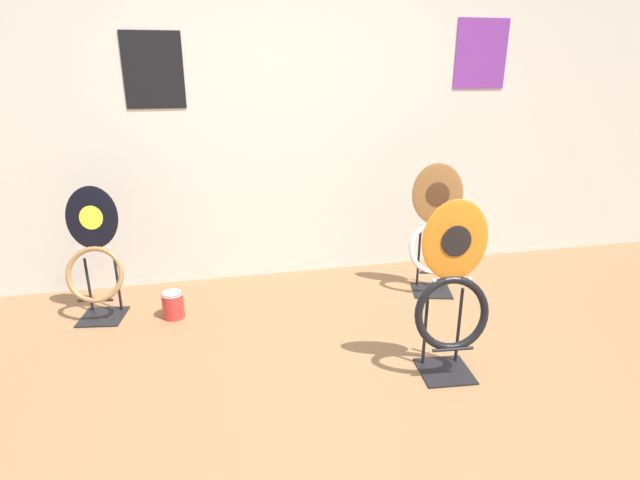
{
  "coord_description": "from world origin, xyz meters",
  "views": [
    {
      "loc": [
        -0.58,
        -1.75,
        1.62
      ],
      "look_at": [
        0.09,
        1.23,
        0.55
      ],
      "focal_mm": 28.0,
      "sensor_mm": 36.0,
      "label": 1
    }
  ],
  "objects_px": {
    "toilet_seat_display_jazz_black": "(95,260)",
    "paint_can": "(173,304)",
    "toilet_seat_display_orange_sun": "(452,293)",
    "toilet_seat_display_woodgrain": "(436,231)"
  },
  "relations": [
    {
      "from": "toilet_seat_display_jazz_black",
      "to": "paint_can",
      "type": "bearing_deg",
      "value": -13.69
    },
    {
      "from": "toilet_seat_display_orange_sun",
      "to": "paint_can",
      "type": "height_order",
      "value": "toilet_seat_display_orange_sun"
    },
    {
      "from": "toilet_seat_display_orange_sun",
      "to": "toilet_seat_display_jazz_black",
      "type": "bearing_deg",
      "value": 150.42
    },
    {
      "from": "toilet_seat_display_orange_sun",
      "to": "paint_can",
      "type": "relative_size",
      "value": 5.4
    },
    {
      "from": "toilet_seat_display_orange_sun",
      "to": "paint_can",
      "type": "distance_m",
      "value": 1.85
    },
    {
      "from": "toilet_seat_display_woodgrain",
      "to": "paint_can",
      "type": "relative_size",
      "value": 5.3
    },
    {
      "from": "toilet_seat_display_woodgrain",
      "to": "toilet_seat_display_orange_sun",
      "type": "height_order",
      "value": "toilet_seat_display_orange_sun"
    },
    {
      "from": "toilet_seat_display_orange_sun",
      "to": "toilet_seat_display_woodgrain",
      "type": "bearing_deg",
      "value": 69.35
    },
    {
      "from": "toilet_seat_display_jazz_black",
      "to": "toilet_seat_display_woodgrain",
      "type": "bearing_deg",
      "value": -2.57
    },
    {
      "from": "toilet_seat_display_jazz_black",
      "to": "toilet_seat_display_orange_sun",
      "type": "height_order",
      "value": "toilet_seat_display_orange_sun"
    }
  ]
}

